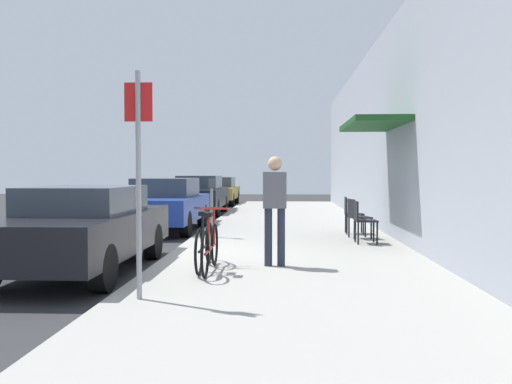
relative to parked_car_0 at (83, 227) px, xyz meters
The scene contains 15 objects.
ground_plane 1.66m from the parked_car_0, 42.89° to the left, with size 60.00×60.00×0.00m, color #2D2D30.
sidewalk_slab 4.56m from the parked_car_0, 42.05° to the left, with size 4.50×32.00×0.12m, color #9E9B93.
building_facade 6.74m from the parked_car_0, 27.76° to the left, with size 1.40×32.00×5.03m.
parked_car_0 is the anchor object (origin of this frame).
parked_car_1 6.06m from the parked_car_0, 90.00° to the left, with size 1.80×4.40×1.42m.
parked_car_2 11.98m from the parked_car_0, 90.00° to the left, with size 1.80×4.40×1.46m.
parked_car_3 18.06m from the parked_car_0, 90.00° to the left, with size 1.80×4.40×1.36m.
parking_meter 4.06m from the parked_car_0, 67.53° to the left, with size 0.12×0.10×1.32m.
street_sign 2.85m from the parked_car_0, 56.13° to the right, with size 0.32×0.06×2.60m.
bicycle_0 2.15m from the parked_car_0, 13.09° to the right, with size 0.46×1.71×0.90m.
bicycle_1 2.00m from the parked_car_0, ahead, with size 0.46×1.71×0.90m.
cafe_chair_0 5.53m from the parked_car_0, 30.26° to the left, with size 0.45×0.45×0.87m.
cafe_chair_1 6.00m from the parked_car_0, 37.27° to the left, with size 0.51×0.51×0.87m.
cafe_chair_2 6.62m from the parked_car_0, 43.78° to the left, with size 0.46×0.46×0.87m.
pedestrian_standing 3.05m from the parked_car_0, ahead, with size 0.36×0.22×1.70m.
Camera 1 is at (2.03, -9.31, 1.56)m, focal length 37.79 mm.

